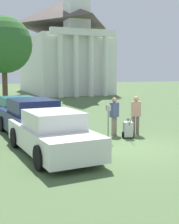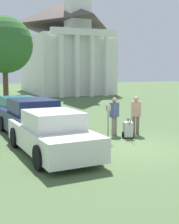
{
  "view_description": "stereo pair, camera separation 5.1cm",
  "coord_description": "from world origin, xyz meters",
  "px_view_note": "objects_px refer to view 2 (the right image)",
  "views": [
    {
      "loc": [
        -5.66,
        -9.67,
        2.79
      ],
      "look_at": [
        -0.77,
        2.12,
        1.1
      ],
      "focal_mm": 50.0,
      "sensor_mm": 36.0,
      "label": 1
    },
    {
      "loc": [
        -5.61,
        -9.69,
        2.79
      ],
      "look_at": [
        -0.77,
        2.12,
        1.1
      ],
      "focal_mm": 50.0,
      "sensor_mm": 36.0,
      "label": 2
    }
  ],
  "objects_px": {
    "parked_car_white": "(52,134)",
    "equipment_cart": "(128,129)",
    "parked_car_navy": "(32,119)",
    "parking_meter": "(108,116)",
    "parked_car_teal": "(18,111)",
    "person_supervisor": "(136,113)",
    "church": "(64,44)",
    "person_worker": "(114,114)"
  },
  "relations": [
    {
      "from": "parked_car_navy",
      "to": "equipment_cart",
      "type": "xyz_separation_m",
      "value": [
        3.61,
        -1.91,
        -0.36
      ]
    },
    {
      "from": "parked_car_navy",
      "to": "parked_car_white",
      "type": "bearing_deg",
      "value": -94.15
    },
    {
      "from": "parked_car_navy",
      "to": "equipment_cart",
      "type": "relative_size",
      "value": 5.44
    },
    {
      "from": "parking_meter",
      "to": "church",
      "type": "distance_m",
      "value": 28.96
    },
    {
      "from": "parked_car_white",
      "to": "parked_car_navy",
      "type": "distance_m",
      "value": 3.17
    },
    {
      "from": "parked_car_teal",
      "to": "parking_meter",
      "type": "bearing_deg",
      "value": -69.76
    },
    {
      "from": "parked_car_navy",
      "to": "church",
      "type": "relative_size",
      "value": 0.23
    },
    {
      "from": "parked_car_teal",
      "to": "church",
      "type": "relative_size",
      "value": 0.22
    },
    {
      "from": "parked_car_navy",
      "to": "person_worker",
      "type": "distance_m",
      "value": 3.56
    },
    {
      "from": "parked_car_teal",
      "to": "parking_meter",
      "type": "height_order",
      "value": "parking_meter"
    },
    {
      "from": "parking_meter",
      "to": "equipment_cart",
      "type": "bearing_deg",
      "value": 13.01
    },
    {
      "from": "person_supervisor",
      "to": "equipment_cart",
      "type": "xyz_separation_m",
      "value": [
        -0.66,
        -0.5,
        -0.58
      ]
    },
    {
      "from": "parked_car_navy",
      "to": "equipment_cart",
      "type": "height_order",
      "value": "parked_car_navy"
    },
    {
      "from": "parked_car_teal",
      "to": "equipment_cart",
      "type": "relative_size",
      "value": 5.09
    },
    {
      "from": "person_worker",
      "to": "equipment_cart",
      "type": "bearing_deg",
      "value": 78.38
    },
    {
      "from": "parking_meter",
      "to": "parked_car_white",
      "type": "bearing_deg",
      "value": -158.55
    },
    {
      "from": "parked_car_white",
      "to": "person_worker",
      "type": "distance_m",
      "value": 3.95
    },
    {
      "from": "parked_car_navy",
      "to": "person_worker",
      "type": "relative_size",
      "value": 3.3
    },
    {
      "from": "parking_meter",
      "to": "person_worker",
      "type": "height_order",
      "value": "person_worker"
    },
    {
      "from": "parked_car_white",
      "to": "church",
      "type": "xyz_separation_m",
      "value": [
        9.62,
        28.62,
        5.54
      ]
    },
    {
      "from": "parked_car_white",
      "to": "parking_meter",
      "type": "bearing_deg",
      "value": 17.31
    },
    {
      "from": "parked_car_navy",
      "to": "parked_car_teal",
      "type": "bearing_deg",
      "value": 85.86
    },
    {
      "from": "person_supervisor",
      "to": "equipment_cart",
      "type": "relative_size",
      "value": 1.7
    },
    {
      "from": "parked_car_white",
      "to": "person_supervisor",
      "type": "bearing_deg",
      "value": 18.1
    },
    {
      "from": "parked_car_navy",
      "to": "person_supervisor",
      "type": "xyz_separation_m",
      "value": [
        4.27,
        -1.42,
        0.22
      ]
    },
    {
      "from": "equipment_cart",
      "to": "parked_car_navy",
      "type": "bearing_deg",
      "value": 170.94
    },
    {
      "from": "parking_meter",
      "to": "person_supervisor",
      "type": "height_order",
      "value": "person_supervisor"
    },
    {
      "from": "person_supervisor",
      "to": "person_worker",
      "type": "bearing_deg",
      "value": 8.69
    },
    {
      "from": "parked_car_white",
      "to": "parking_meter",
      "type": "height_order",
      "value": "parked_car_white"
    },
    {
      "from": "parked_car_white",
      "to": "person_supervisor",
      "type": "height_order",
      "value": "person_supervisor"
    },
    {
      "from": "parked_car_white",
      "to": "parking_meter",
      "type": "xyz_separation_m",
      "value": [
        2.58,
        1.01,
        0.32
      ]
    },
    {
      "from": "person_supervisor",
      "to": "church",
      "type": "height_order",
      "value": "church"
    },
    {
      "from": "church",
      "to": "person_worker",
      "type": "bearing_deg",
      "value": -103.24
    },
    {
      "from": "parked_car_white",
      "to": "equipment_cart",
      "type": "height_order",
      "value": "parked_car_white"
    },
    {
      "from": "equipment_cart",
      "to": "parked_car_white",
      "type": "bearing_deg",
      "value": -142.04
    },
    {
      "from": "person_supervisor",
      "to": "parking_meter",
      "type": "bearing_deg",
      "value": 50.57
    },
    {
      "from": "parked_car_navy",
      "to": "person_supervisor",
      "type": "bearing_deg",
      "value": -22.49
    },
    {
      "from": "person_worker",
      "to": "person_supervisor",
      "type": "xyz_separation_m",
      "value": [
        0.9,
        -0.3,
        0.03
      ]
    },
    {
      "from": "parked_car_navy",
      "to": "parked_car_teal",
      "type": "distance_m",
      "value": 3.54
    },
    {
      "from": "person_worker",
      "to": "equipment_cart",
      "type": "height_order",
      "value": "person_worker"
    },
    {
      "from": "parked_car_teal",
      "to": "parking_meter",
      "type": "relative_size",
      "value": 3.48
    },
    {
      "from": "parked_car_navy",
      "to": "parking_meter",
      "type": "distance_m",
      "value": 3.37
    }
  ]
}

